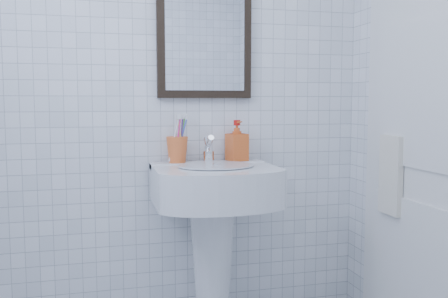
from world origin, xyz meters
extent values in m
cube|color=white|center=(0.00, 1.20, 1.25)|extent=(2.20, 0.02, 2.50)
cone|color=white|center=(0.23, 1.01, 0.37)|extent=(0.23, 0.23, 0.74)
cube|color=white|center=(0.23, 0.96, 0.81)|extent=(0.60, 0.43, 0.18)
cube|color=white|center=(0.23, 1.12, 0.89)|extent=(0.60, 0.11, 0.03)
cylinder|color=silver|center=(0.23, 0.93, 0.91)|extent=(0.37, 0.37, 0.01)
cylinder|color=white|center=(0.23, 1.10, 0.94)|extent=(0.06, 0.06, 0.06)
cylinder|color=white|center=(0.23, 1.08, 1.01)|extent=(0.03, 0.11, 0.09)
cylinder|color=white|center=(0.23, 1.12, 0.99)|extent=(0.04, 0.06, 0.11)
imported|color=#DA4A15|center=(0.39, 1.12, 1.02)|extent=(0.12, 0.12, 0.21)
cube|color=black|center=(0.23, 1.18, 1.55)|extent=(0.50, 0.04, 0.62)
cube|color=white|center=(0.23, 1.16, 1.55)|extent=(0.42, 0.00, 0.54)
cube|color=white|center=(1.08, 0.55, 1.00)|extent=(0.04, 0.80, 2.00)
torus|color=white|center=(1.06, 0.69, 1.05)|extent=(0.01, 0.18, 0.18)
cube|color=silver|center=(1.04, 0.69, 0.87)|extent=(0.03, 0.16, 0.38)
camera|label=1|loc=(-0.32, -1.41, 1.22)|focal=40.00mm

